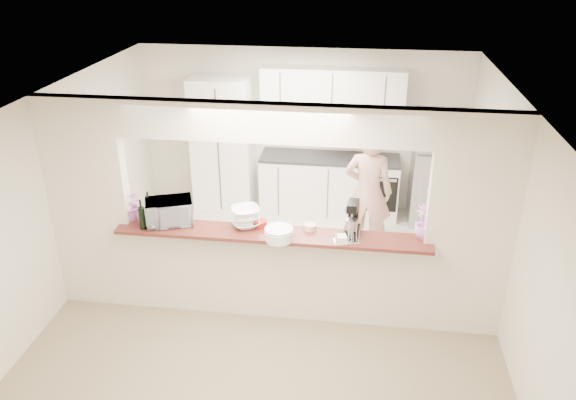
% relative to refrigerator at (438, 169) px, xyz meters
% --- Properties ---
extents(floor, '(6.00, 6.00, 0.00)m').
position_rel_refrigerator_xyz_m(floor, '(-2.05, -2.65, -0.85)').
color(floor, gray).
rests_on(floor, ground).
extents(tile_overlay, '(5.00, 2.90, 0.01)m').
position_rel_refrigerator_xyz_m(tile_overlay, '(-2.05, -1.10, -0.84)').
color(tile_overlay, beige).
rests_on(tile_overlay, floor).
extents(partition, '(5.00, 0.15, 2.50)m').
position_rel_refrigerator_xyz_m(partition, '(-2.05, -2.65, 0.63)').
color(partition, silver).
rests_on(partition, floor).
extents(bar_counter, '(3.40, 0.38, 1.09)m').
position_rel_refrigerator_xyz_m(bar_counter, '(-2.05, -2.65, -0.27)').
color(bar_counter, silver).
rests_on(bar_counter, floor).
extents(kitchen_cabinets, '(3.15, 0.62, 2.25)m').
position_rel_refrigerator_xyz_m(kitchen_cabinets, '(-2.24, 0.07, 0.12)').
color(kitchen_cabinets, white).
rests_on(kitchen_cabinets, floor).
extents(refrigerator, '(0.75, 0.70, 1.70)m').
position_rel_refrigerator_xyz_m(refrigerator, '(0.00, 0.00, 0.00)').
color(refrigerator, '#A2A2A7').
rests_on(refrigerator, floor).
extents(flower_left, '(0.41, 0.38, 0.36)m').
position_rel_refrigerator_xyz_m(flower_left, '(-3.65, -2.60, 0.42)').
color(flower_left, '#D470CC').
rests_on(flower_left, bar_counter).
extents(wine_bottle_a, '(0.07, 0.07, 0.34)m').
position_rel_refrigerator_xyz_m(wine_bottle_a, '(-3.45, -2.58, 0.37)').
color(wine_bottle_a, black).
rests_on(wine_bottle_a, bar_counter).
extents(wine_bottle_b, '(0.07, 0.07, 0.34)m').
position_rel_refrigerator_xyz_m(wine_bottle_b, '(-3.45, -2.79, 0.37)').
color(wine_bottle_b, black).
rests_on(wine_bottle_b, bar_counter).
extents(toaster_oven, '(0.59, 0.49, 0.28)m').
position_rel_refrigerator_xyz_m(toaster_oven, '(-3.20, -2.62, 0.38)').
color(toaster_oven, '#AEADB2').
rests_on(toaster_oven, bar_counter).
extents(serving_bowls, '(0.40, 0.40, 0.22)m').
position_rel_refrigerator_xyz_m(serving_bowls, '(-2.35, -2.60, 0.35)').
color(serving_bowls, white).
rests_on(serving_bowls, bar_counter).
extents(plate_stack_a, '(0.30, 0.30, 0.14)m').
position_rel_refrigerator_xyz_m(plate_stack_a, '(-1.95, -2.84, 0.31)').
color(plate_stack_a, white).
rests_on(plate_stack_a, bar_counter).
extents(plate_stack_b, '(0.30, 0.30, 0.10)m').
position_rel_refrigerator_xyz_m(plate_stack_b, '(-1.95, -2.84, 0.29)').
color(plate_stack_b, white).
rests_on(plate_stack_b, bar_counter).
extents(red_bowl, '(0.15, 0.15, 0.07)m').
position_rel_refrigerator_xyz_m(red_bowl, '(-2.20, -2.57, 0.28)').
color(red_bowl, maroon).
rests_on(red_bowl, bar_counter).
extents(tan_bowl, '(0.13, 0.13, 0.06)m').
position_rel_refrigerator_xyz_m(tan_bowl, '(-1.65, -2.57, 0.27)').
color(tan_bowl, beige).
rests_on(tan_bowl, bar_counter).
extents(utensil_caddy, '(0.29, 0.21, 0.24)m').
position_rel_refrigerator_xyz_m(utensil_caddy, '(-1.25, -2.80, 0.34)').
color(utensil_caddy, silver).
rests_on(utensil_caddy, bar_counter).
extents(stand_mixer, '(0.19, 0.27, 0.38)m').
position_rel_refrigerator_xyz_m(stand_mixer, '(-1.20, -2.59, 0.41)').
color(stand_mixer, black).
rests_on(stand_mixer, bar_counter).
extents(flower_right, '(0.26, 0.26, 0.37)m').
position_rel_refrigerator_xyz_m(flower_right, '(-0.45, -2.60, 0.42)').
color(flower_right, '#AB61B5').
rests_on(flower_right, bar_counter).
extents(person, '(0.69, 0.49, 1.76)m').
position_rel_refrigerator_xyz_m(person, '(-1.02, -1.07, 0.03)').
color(person, tan).
rests_on(person, floor).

